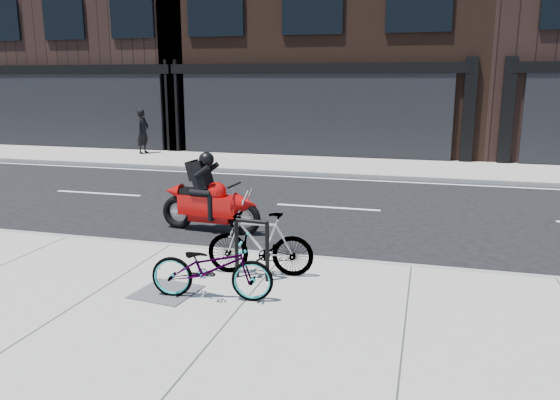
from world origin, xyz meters
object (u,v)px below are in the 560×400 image
(utility_grate, at_px, (167,292))
(motorcycle, at_px, (214,200))
(bike_rack, at_px, (252,244))
(bicycle_front, at_px, (212,267))
(pedestrian, at_px, (143,131))
(bicycle_rear, at_px, (260,244))

(utility_grate, bearing_deg, motorcycle, 101.13)
(bike_rack, height_order, bicycle_front, bike_rack)
(utility_grate, bearing_deg, bicycle_front, -1.95)
(bicycle_front, xyz_separation_m, pedestrian, (-7.80, 12.35, 0.42))
(motorcycle, height_order, utility_grate, motorcycle)
(bicycle_front, relative_size, bicycle_rear, 1.03)
(bike_rack, xyz_separation_m, utility_grate, (-0.94, -0.77, -0.50))
(bike_rack, distance_m, utility_grate, 1.32)
(motorcycle, xyz_separation_m, utility_grate, (0.66, -3.35, -0.49))
(bicycle_rear, bearing_deg, bike_rack, -21.18)
(pedestrian, bearing_deg, bicycle_front, -144.91)
(bicycle_front, bearing_deg, pedestrian, 24.69)
(bike_rack, relative_size, bicycle_front, 0.55)
(pedestrian, bearing_deg, utility_grate, -147.12)
(bicycle_rear, bearing_deg, pedestrian, -150.47)
(bicycle_rear, relative_size, pedestrian, 0.92)
(bike_rack, xyz_separation_m, motorcycle, (-1.60, 2.57, -0.01))
(bicycle_rear, bearing_deg, motorcycle, -151.13)
(bicycle_rear, xyz_separation_m, motorcycle, (-1.65, 2.37, 0.04))
(bicycle_front, bearing_deg, utility_grate, 80.46)
(motorcycle, distance_m, utility_grate, 3.45)
(bicycle_front, distance_m, motorcycle, 3.62)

